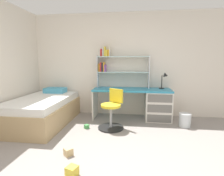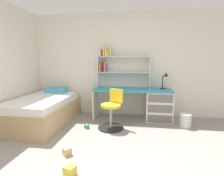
# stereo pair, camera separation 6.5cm
# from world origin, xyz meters

# --- Properties ---
(room_shell) EXTENTS (5.54, 6.33, 2.53)m
(room_shell) POSITION_xyz_m (-1.23, 1.26, 1.26)
(room_shell) COLOR silver
(room_shell) RESTS_ON ground_plane
(desk) EXTENTS (1.80, 0.60, 0.72)m
(desk) POSITION_xyz_m (0.67, 2.34, 0.39)
(desk) COLOR teal
(desk) RESTS_ON ground_plane
(bookshelf_hutch) EXTENTS (1.26, 0.22, 0.99)m
(bookshelf_hutch) POSITION_xyz_m (-0.20, 2.53, 1.29)
(bookshelf_hutch) COLOR silver
(bookshelf_hutch) RESTS_ON desk
(desk_lamp) EXTENTS (0.20, 0.17, 0.38)m
(desk_lamp) POSITION_xyz_m (0.97, 2.45, 0.97)
(desk_lamp) COLOR black
(desk_lamp) RESTS_ON desk
(swivel_chair) EXTENTS (0.52, 0.52, 0.79)m
(swivel_chair) POSITION_xyz_m (-0.17, 1.67, 0.31)
(swivel_chair) COLOR black
(swivel_chair) RESTS_ON ground_plane
(bed_platform) EXTENTS (1.09, 1.83, 0.70)m
(bed_platform) POSITION_xyz_m (-1.70, 1.74, 0.29)
(bed_platform) COLOR tan
(bed_platform) RESTS_ON ground_plane
(waste_bin) EXTENTS (0.24, 0.24, 0.28)m
(waste_bin) POSITION_xyz_m (1.33, 1.95, 0.14)
(waste_bin) COLOR silver
(waste_bin) RESTS_ON ground_plane
(toy_block_yellow_0) EXTENTS (0.16, 0.16, 0.12)m
(toy_block_yellow_0) POSITION_xyz_m (-0.44, 0.09, 0.06)
(toy_block_yellow_0) COLOR gold
(toy_block_yellow_0) RESTS_ON ground_plane
(toy_block_natural_1) EXTENTS (0.15, 0.15, 0.11)m
(toy_block_natural_1) POSITION_xyz_m (-0.66, 0.53, 0.05)
(toy_block_natural_1) COLOR tan
(toy_block_natural_1) RESTS_ON ground_plane
(toy_block_green_2) EXTENTS (0.11, 0.11, 0.08)m
(toy_block_green_2) POSITION_xyz_m (-0.68, 1.58, 0.04)
(toy_block_green_2) COLOR #479E51
(toy_block_green_2) RESTS_ON ground_plane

